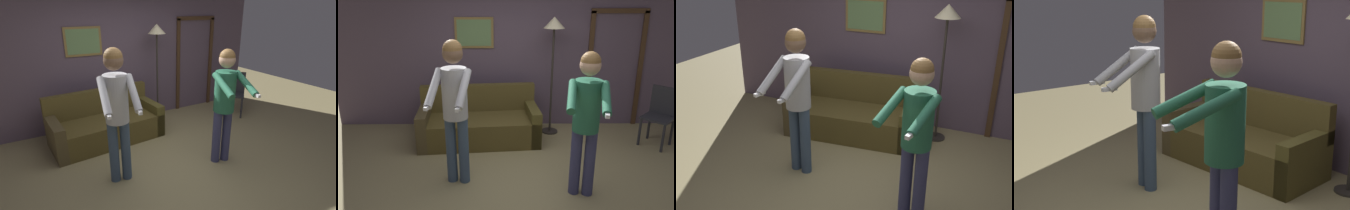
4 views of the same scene
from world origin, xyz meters
TOP-DOWN VIEW (x-y plane):
  - ground_plane at (0.00, 0.00)m, footprint 12.00×12.00m
  - back_wall_assembly at (0.02, 2.13)m, footprint 6.40×0.10m
  - couch at (-0.58, 1.39)m, footprint 1.97×1.02m
  - torchiere_lamp at (0.63, 1.73)m, footprint 0.34×0.34m
  - person_standing_left at (-0.76, 0.12)m, footprint 0.50×0.70m
  - person_standing_right at (0.75, -0.18)m, footprint 0.53×0.74m
  - dining_chair_distant at (2.30, 1.24)m, footprint 0.59×0.59m

SIDE VIEW (x-z plane):
  - ground_plane at x=0.00m, z-range 0.00..0.00m
  - couch at x=-0.58m, z-range -0.16..0.71m
  - dining_chair_distant at x=2.30m, z-range 0.06..0.99m
  - person_standing_right at x=0.75m, z-range 0.19..1.92m
  - person_standing_left at x=-0.76m, z-range 0.21..2.02m
  - back_wall_assembly at x=0.02m, z-range 0.00..2.60m
  - torchiere_lamp at x=0.63m, z-range 0.67..2.64m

